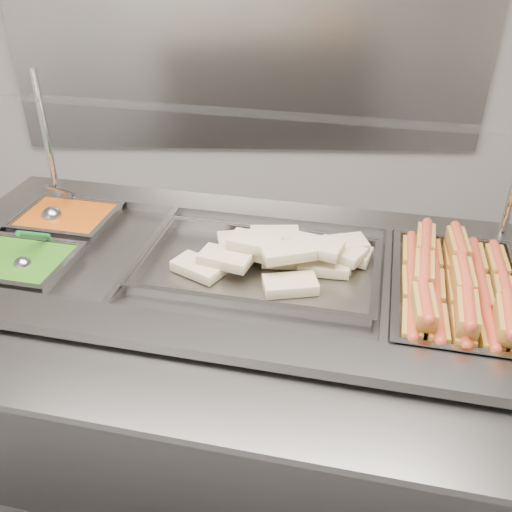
{
  "coord_description": "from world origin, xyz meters",
  "views": [
    {
      "loc": [
        0.15,
        -1.21,
        2.01
      ],
      "look_at": [
        0.1,
        0.37,
        1.03
      ],
      "focal_mm": 40.0,
      "sensor_mm": 36.0,
      "label": 1
    }
  ],
  "objects_px": {
    "pan_wraps": "(259,270)",
    "pan_hotdogs": "(456,299)",
    "sneeze_guard": "(256,118)",
    "steam_counter": "(242,373)",
    "ladle": "(53,215)",
    "serving_spoon": "(25,260)"
  },
  "relations": [
    {
      "from": "steam_counter",
      "to": "pan_hotdogs",
      "type": "distance_m",
      "value": 0.83
    },
    {
      "from": "sneeze_guard",
      "to": "ladle",
      "type": "bearing_deg",
      "value": 176.5
    },
    {
      "from": "steam_counter",
      "to": "sneeze_guard",
      "type": "height_order",
      "value": "sneeze_guard"
    },
    {
      "from": "serving_spoon",
      "to": "pan_hotdogs",
      "type": "bearing_deg",
      "value": -3.93
    },
    {
      "from": "sneeze_guard",
      "to": "pan_wraps",
      "type": "bearing_deg",
      "value": -85.47
    },
    {
      "from": "steam_counter",
      "to": "ladle",
      "type": "height_order",
      "value": "ladle"
    },
    {
      "from": "ladle",
      "to": "serving_spoon",
      "type": "relative_size",
      "value": 1.07
    },
    {
      "from": "sneeze_guard",
      "to": "pan_wraps",
      "type": "distance_m",
      "value": 0.5
    },
    {
      "from": "steam_counter",
      "to": "sneeze_guard",
      "type": "relative_size",
      "value": 1.2
    },
    {
      "from": "steam_counter",
      "to": "pan_hotdogs",
      "type": "height_order",
      "value": "pan_hotdogs"
    },
    {
      "from": "sneeze_guard",
      "to": "serving_spoon",
      "type": "height_order",
      "value": "sneeze_guard"
    },
    {
      "from": "sneeze_guard",
      "to": "pan_hotdogs",
      "type": "bearing_deg",
      "value": -30.1
    },
    {
      "from": "pan_wraps",
      "to": "sneeze_guard",
      "type": "bearing_deg",
      "value": 94.53
    },
    {
      "from": "pan_hotdogs",
      "to": "serving_spoon",
      "type": "distance_m",
      "value": 1.4
    },
    {
      "from": "pan_wraps",
      "to": "serving_spoon",
      "type": "height_order",
      "value": "serving_spoon"
    },
    {
      "from": "pan_hotdogs",
      "to": "serving_spoon",
      "type": "height_order",
      "value": "serving_spoon"
    },
    {
      "from": "sneeze_guard",
      "to": "pan_wraps",
      "type": "height_order",
      "value": "sneeze_guard"
    },
    {
      "from": "steam_counter",
      "to": "serving_spoon",
      "type": "distance_m",
      "value": 0.87
    },
    {
      "from": "pan_hotdogs",
      "to": "pan_wraps",
      "type": "bearing_deg",
      "value": 169.18
    },
    {
      "from": "pan_wraps",
      "to": "pan_hotdogs",
      "type": "bearing_deg",
      "value": -10.82
    },
    {
      "from": "pan_hotdogs",
      "to": "pan_wraps",
      "type": "distance_m",
      "value": 0.63
    },
    {
      "from": "pan_hotdogs",
      "to": "pan_wraps",
      "type": "relative_size",
      "value": 0.81
    }
  ]
}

